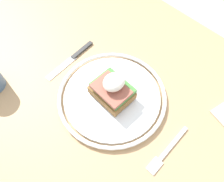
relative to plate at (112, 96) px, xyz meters
name	(u,v)px	position (x,y,z in m)	size (l,w,h in m)	color
ground_plane	(114,163)	(-0.02, 0.01, -0.74)	(6.00, 6.00, 0.00)	#B2ADA3
dining_table	(115,119)	(-0.02, 0.01, -0.11)	(1.13, 0.80, 0.73)	tan
plate	(112,96)	(0.00, 0.00, 0.00)	(0.28, 0.28, 0.02)	silver
sandwich	(113,89)	(0.00, 0.00, 0.04)	(0.10, 0.08, 0.08)	olive
fork	(166,151)	(-0.19, 0.01, -0.01)	(0.02, 0.14, 0.00)	silver
knife	(74,57)	(0.17, -0.01, -0.01)	(0.03, 0.18, 0.01)	#2D2D2D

